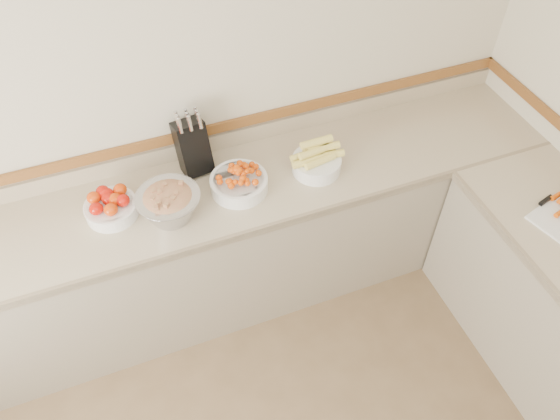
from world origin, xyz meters
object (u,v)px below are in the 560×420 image
object	(u,v)px
tomato_bowl	(110,206)
rhubarb_bowl	(169,204)
cherry_tomato_bowl	(239,182)
corn_bowl	(317,161)
knife_block	(192,146)

from	to	relation	value
tomato_bowl	rhubarb_bowl	bearing A→B (deg)	-24.91
tomato_bowl	cherry_tomato_bowl	xyz separation A→B (m)	(0.65, -0.07, -0.00)
tomato_bowl	corn_bowl	xyz separation A→B (m)	(1.08, -0.08, 0.01)
tomato_bowl	rhubarb_bowl	xyz separation A→B (m)	(0.27, -0.13, 0.03)
knife_block	rhubarb_bowl	bearing A→B (deg)	-124.41
knife_block	cherry_tomato_bowl	size ratio (longest dim) A/B	1.26
knife_block	rhubarb_bowl	size ratio (longest dim) A/B	1.19
cherry_tomato_bowl	corn_bowl	bearing A→B (deg)	-1.17
tomato_bowl	corn_bowl	world-z (taller)	corn_bowl
tomato_bowl	cherry_tomato_bowl	distance (m)	0.65
corn_bowl	rhubarb_bowl	distance (m)	0.81
knife_block	tomato_bowl	distance (m)	0.52
knife_block	corn_bowl	size ratio (longest dim) A/B	1.30
tomato_bowl	cherry_tomato_bowl	size ratio (longest dim) A/B	0.87
knife_block	tomato_bowl	world-z (taller)	knife_block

